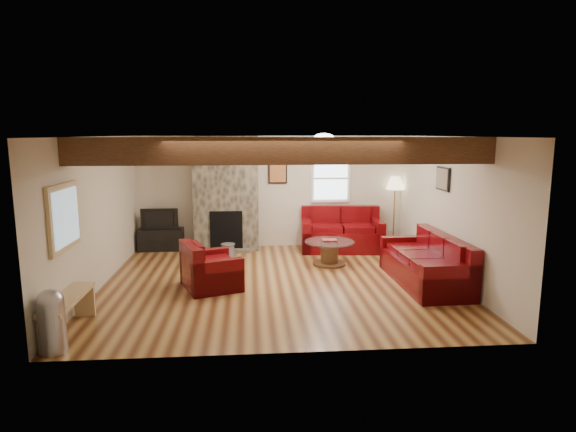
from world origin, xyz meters
The scene contains 18 objects.
room centered at (0.00, 0.00, 1.25)m, with size 8.00×8.00×8.00m.
oak_beam centered at (0.00, -1.25, 2.31)m, with size 6.00×0.36×0.38m, color #351C0F.
chimney_breast centered at (-1.00, 2.49, 1.22)m, with size 1.40×0.67×2.50m.
back_window centered at (1.35, 2.71, 1.55)m, with size 0.90×0.08×1.10m, color white, non-canonical shape.
hatch_window centered at (-2.96, -1.50, 1.45)m, with size 0.08×1.00×0.90m, color tan, non-canonical shape.
ceiling_dome centered at (0.90, 0.90, 2.44)m, with size 0.40×0.40×0.18m, color white, non-canonical shape.
artwork_back centered at (0.15, 2.71, 1.70)m, with size 0.42×0.06×0.52m, color black, non-canonical shape.
artwork_right centered at (2.96, 0.30, 1.75)m, with size 0.06×0.55×0.42m, color black, non-canonical shape.
sofa_three centered at (2.48, -0.29, 0.42)m, with size 2.18×0.91×0.84m, color #450408, non-canonical shape.
loveseat centered at (1.53, 2.23, 0.47)m, with size 1.76×1.01×0.94m, color #450408, non-canonical shape.
armchair_red centered at (-1.14, -0.21, 0.39)m, with size 0.96×0.84×0.77m, color #450408, non-canonical shape.
coffee_table centered at (1.06, 1.04, 0.24)m, with size 0.97×0.97×0.51m.
tv_cabinet centered at (-2.45, 2.53, 0.24)m, with size 0.97×0.39×0.48m, color black.
television centered at (-2.45, 2.53, 0.71)m, with size 0.80×0.11×0.46m, color black.
floor_lamp centered at (2.80, 2.55, 1.36)m, with size 0.41×0.41×1.59m.
pine_bench centered at (-2.83, -1.95, 0.24)m, with size 0.30×1.29×0.49m, color tan, non-canonical shape.
pedal_bin centered at (-2.82, -2.50, 0.39)m, with size 0.31×0.31×0.77m, color #AFAEB4, non-canonical shape.
coal_bucket centered at (-0.95, 1.79, 0.15)m, with size 0.31×0.31×0.30m, color slate, non-canonical shape.
Camera 1 is at (-0.49, -8.04, 2.55)m, focal length 30.00 mm.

